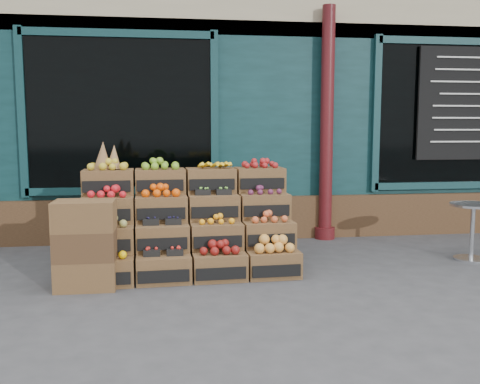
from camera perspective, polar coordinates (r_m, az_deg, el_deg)
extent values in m
plane|color=#3C3C3E|center=(5.48, 3.12, -9.72)|extent=(60.00, 60.00, 0.00)
cube|color=#0F3134|center=(10.43, -2.36, 11.52)|extent=(12.00, 6.00, 4.80)
cube|color=#0F3134|center=(7.47, -0.12, 6.42)|extent=(12.00, 0.12, 3.00)
cube|color=#48301D|center=(7.51, -0.04, -2.78)|extent=(12.00, 0.18, 0.60)
cube|color=black|center=(7.36, -12.62, 8.19)|extent=(2.40, 0.06, 2.00)
cube|color=black|center=(8.46, 22.18, 7.67)|extent=(2.40, 0.06, 2.00)
cylinder|color=#4B1114|center=(7.53, 9.25, 7.10)|extent=(0.18, 0.18, 3.20)
cube|color=black|center=(8.39, 22.51, 8.69)|extent=(1.30, 0.04, 1.60)
cube|color=brown|center=(5.57, -14.08, -8.18)|extent=(0.56, 0.40, 0.28)
cube|color=black|center=(5.38, -14.23, -9.02)|extent=(0.51, 0.04, 0.12)
cube|color=yellow|center=(5.52, -14.14, -6.35)|extent=(0.45, 0.31, 0.09)
cube|color=brown|center=(5.55, -8.14, -8.07)|extent=(0.56, 0.40, 0.28)
cube|color=black|center=(5.37, -8.06, -8.91)|extent=(0.51, 0.04, 0.12)
cube|color=red|center=(5.52, -8.17, -6.50)|extent=(0.45, 0.31, 0.04)
cube|color=brown|center=(5.60, -2.23, -7.88)|extent=(0.56, 0.40, 0.28)
cube|color=black|center=(5.41, -1.94, -8.71)|extent=(0.51, 0.04, 0.12)
cube|color=maroon|center=(5.55, -2.24, -5.99)|extent=(0.45, 0.31, 0.10)
cube|color=brown|center=(5.70, 3.52, -7.62)|extent=(0.56, 0.40, 0.28)
cube|color=black|center=(5.52, 4.01, -8.41)|extent=(0.51, 0.04, 0.12)
cube|color=gold|center=(5.65, 3.53, -5.64)|extent=(0.45, 0.31, 0.13)
cube|color=brown|center=(5.73, -14.00, -4.91)|extent=(0.56, 0.40, 0.28)
cube|color=black|center=(5.54, -14.14, -5.62)|extent=(0.51, 0.04, 0.12)
cube|color=#939249|center=(5.70, -14.06, -3.10)|extent=(0.45, 0.31, 0.09)
cube|color=brown|center=(5.72, -8.26, -4.81)|extent=(0.56, 0.40, 0.28)
cube|color=black|center=(5.52, -8.19, -5.51)|extent=(0.51, 0.04, 0.12)
cube|color=#171337|center=(5.69, -8.29, -3.29)|extent=(0.45, 0.31, 0.03)
cube|color=brown|center=(5.76, -2.56, -4.65)|extent=(0.56, 0.40, 0.28)
cube|color=black|center=(5.57, -2.28, -5.34)|extent=(0.51, 0.04, 0.12)
cube|color=orange|center=(5.73, -2.57, -2.94)|extent=(0.45, 0.31, 0.07)
cube|color=brown|center=(5.86, 3.01, -4.45)|extent=(0.56, 0.40, 0.28)
cube|color=black|center=(5.67, 3.47, -5.12)|extent=(0.51, 0.04, 0.12)
cube|color=#C9562D|center=(5.83, 3.02, -2.70)|extent=(0.45, 0.31, 0.09)
cube|color=brown|center=(5.91, -13.93, -1.84)|extent=(0.56, 0.40, 0.28)
cube|color=black|center=(5.71, -14.06, -2.42)|extent=(0.51, 0.04, 0.12)
cube|color=red|center=(5.89, -13.98, -0.07)|extent=(0.45, 0.31, 0.09)
cube|color=brown|center=(5.90, -8.38, -1.73)|extent=(0.56, 0.40, 0.28)
cube|color=black|center=(5.70, -8.32, -2.31)|extent=(0.51, 0.04, 0.12)
cube|color=#E24B06|center=(5.87, -8.41, 0.07)|extent=(0.45, 0.31, 0.10)
cube|color=brown|center=(5.94, -2.86, -1.60)|extent=(0.56, 0.40, 0.28)
cube|color=black|center=(5.75, -2.61, -2.17)|extent=(0.51, 0.04, 0.12)
cube|color=#6EB03E|center=(5.92, -2.87, -0.13)|extent=(0.45, 0.31, 0.03)
cube|color=brown|center=(6.04, 2.53, -1.46)|extent=(0.56, 0.40, 0.28)
cube|color=black|center=(5.84, 2.96, -2.02)|extent=(0.51, 0.04, 0.12)
cube|color=#561F3E|center=(6.01, 2.54, 0.16)|extent=(0.45, 0.31, 0.07)
cube|color=brown|center=(6.11, -13.86, 1.04)|extent=(0.56, 0.40, 0.28)
cube|color=black|center=(5.91, -13.98, 0.57)|extent=(0.51, 0.04, 0.12)
cube|color=gold|center=(6.09, -13.91, 2.76)|extent=(0.45, 0.31, 0.09)
cube|color=brown|center=(6.09, -8.49, 1.16)|extent=(0.56, 0.40, 0.28)
cube|color=black|center=(5.90, -8.43, 0.69)|extent=(0.51, 0.04, 0.12)
cube|color=#6FA024|center=(6.08, -8.52, 2.88)|extent=(0.45, 0.31, 0.09)
cube|color=brown|center=(6.14, -3.15, 1.26)|extent=(0.56, 0.40, 0.28)
cube|color=black|center=(5.94, -2.91, 0.80)|extent=(0.51, 0.04, 0.12)
cube|color=yellow|center=(6.12, -3.16, 2.94)|extent=(0.45, 0.31, 0.08)
cube|color=brown|center=(6.23, 2.08, 1.35)|extent=(0.56, 0.40, 0.28)
cube|color=black|center=(6.03, 2.48, 0.90)|extent=(0.51, 0.04, 0.12)
cube|color=maroon|center=(6.21, 2.09, 2.99)|extent=(0.45, 0.31, 0.08)
cube|color=#48301D|center=(5.79, -5.37, -7.40)|extent=(2.28, 0.46, 0.28)
cube|color=#48301D|center=(5.99, -5.56, -5.57)|extent=(2.28, 0.46, 0.55)
cube|color=#48301D|center=(6.19, -5.75, -3.87)|extent=(2.28, 0.46, 0.83)
cone|color=olive|center=(6.09, -14.43, 3.80)|extent=(0.19, 0.19, 0.32)
cone|color=olive|center=(6.12, -13.30, 3.65)|extent=(0.17, 0.17, 0.28)
cube|color=brown|center=(5.50, -16.05, -8.37)|extent=(0.58, 0.41, 0.29)
cube|color=#48301D|center=(5.43, -16.15, -5.42)|extent=(0.58, 0.41, 0.29)
cube|color=brown|center=(5.37, -16.25, -2.42)|extent=(0.58, 0.41, 0.29)
cylinder|color=silver|center=(6.95, 23.39, -6.56)|extent=(0.39, 0.39, 0.03)
cylinder|color=silver|center=(6.89, 23.51, -3.99)|extent=(0.05, 0.05, 0.65)
cylinder|color=silver|center=(6.84, 23.65, -1.26)|extent=(0.54, 0.54, 0.03)
imported|color=#164E21|center=(7.89, -11.24, 3.44)|extent=(0.95, 0.81, 2.21)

